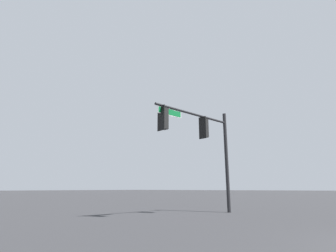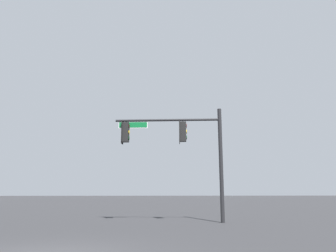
# 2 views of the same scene
# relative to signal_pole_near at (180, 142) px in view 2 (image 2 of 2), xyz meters

# --- Properties ---
(signal_pole_near) EXTENTS (5.84, 1.32, 6.11)m
(signal_pole_near) POSITION_rel_signal_pole_near_xyz_m (0.00, 0.00, 0.00)
(signal_pole_near) COLOR black
(signal_pole_near) RESTS_ON ground_plane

